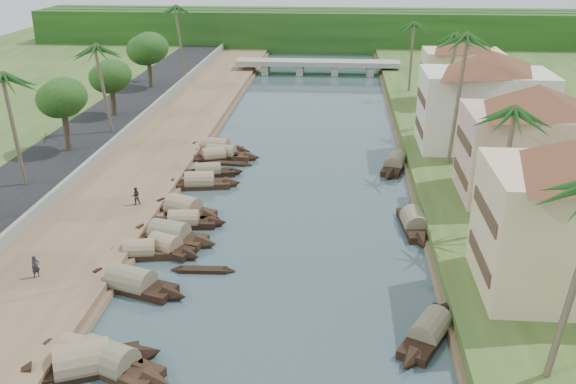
# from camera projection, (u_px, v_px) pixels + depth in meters

# --- Properties ---
(ground) EXTENTS (220.00, 220.00, 0.00)m
(ground) POSITION_uv_depth(u_px,v_px,m) (278.00, 278.00, 44.27)
(ground) COLOR #33464C
(ground) RESTS_ON ground
(left_bank) EXTENTS (10.00, 180.00, 0.80)m
(left_bank) POSITION_uv_depth(u_px,v_px,m) (137.00, 170.00, 63.87)
(left_bank) COLOR brown
(left_bank) RESTS_ON ground
(right_bank) EXTENTS (16.00, 180.00, 1.20)m
(right_bank) POSITION_uv_depth(u_px,v_px,m) (496.00, 178.00, 61.17)
(right_bank) COLOR #2E481D
(right_bank) RESTS_ON ground
(road) EXTENTS (8.00, 180.00, 1.40)m
(road) POSITION_uv_depth(u_px,v_px,m) (54.00, 165.00, 64.40)
(road) COLOR black
(road) RESTS_ON ground
(retaining_wall) EXTENTS (0.40, 180.00, 1.10)m
(retaining_wall) POSITION_uv_depth(u_px,v_px,m) (95.00, 160.00, 63.83)
(retaining_wall) COLOR gray
(retaining_wall) RESTS_ON left_bank
(treeline) EXTENTS (120.00, 14.00, 8.00)m
(treeline) POSITION_uv_depth(u_px,v_px,m) (323.00, 30.00, 135.51)
(treeline) COLOR #163B10
(treeline) RESTS_ON ground
(bridge) EXTENTS (28.00, 4.00, 2.40)m
(bridge) POSITION_uv_depth(u_px,v_px,m) (318.00, 64.00, 110.39)
(bridge) COLOR gray
(bridge) RESTS_ON ground
(building_mid) EXTENTS (14.11, 14.11, 9.70)m
(building_mid) POSITION_uv_depth(u_px,v_px,m) (531.00, 141.00, 53.50)
(building_mid) COLOR beige
(building_mid) RESTS_ON right_bank
(building_far) EXTENTS (15.59, 15.59, 10.20)m
(building_far) POSITION_uv_depth(u_px,v_px,m) (485.00, 99.00, 66.46)
(building_far) COLOR silver
(building_far) RESTS_ON right_bank
(building_distant) EXTENTS (12.62, 12.62, 9.20)m
(building_distant) POSITION_uv_depth(u_px,v_px,m) (462.00, 68.00, 85.11)
(building_distant) COLOR beige
(building_distant) RESTS_ON right_bank
(sampan_0) EXTENTS (8.95, 5.19, 2.34)m
(sampan_0) POSITION_uv_depth(u_px,v_px,m) (108.00, 362.00, 34.83)
(sampan_0) COLOR black
(sampan_0) RESTS_ON ground
(sampan_1) EXTENTS (8.73, 5.23, 2.53)m
(sampan_1) POSITION_uv_depth(u_px,v_px,m) (83.00, 364.00, 34.63)
(sampan_1) COLOR black
(sampan_1) RESTS_ON ground
(sampan_2) EXTENTS (8.32, 3.53, 2.16)m
(sampan_2) POSITION_uv_depth(u_px,v_px,m) (86.00, 356.00, 35.32)
(sampan_2) COLOR black
(sampan_2) RESTS_ON ground
(sampan_3) EXTENTS (8.88, 4.49, 2.34)m
(sampan_3) POSITION_uv_depth(u_px,v_px,m) (131.00, 284.00, 42.74)
(sampan_3) COLOR black
(sampan_3) RESTS_ON ground
(sampan_4) EXTENTS (6.79, 2.43, 1.94)m
(sampan_4) POSITION_uv_depth(u_px,v_px,m) (140.00, 252.00, 47.09)
(sampan_4) COLOR black
(sampan_4) RESTS_ON ground
(sampan_5) EXTENTS (6.45, 3.91, 2.06)m
(sampan_5) POSITION_uv_depth(u_px,v_px,m) (165.00, 248.00, 47.76)
(sampan_5) COLOR black
(sampan_5) RESTS_ON ground
(sampan_6) EXTENTS (8.46, 3.95, 2.44)m
(sampan_6) POSITION_uv_depth(u_px,v_px,m) (169.00, 236.00, 49.59)
(sampan_6) COLOR black
(sampan_6) RESTS_ON ground
(sampan_7) EXTENTS (7.26, 2.11, 1.95)m
(sampan_7) POSITION_uv_depth(u_px,v_px,m) (184.00, 222.00, 52.13)
(sampan_7) COLOR black
(sampan_7) RESTS_ON ground
(sampan_8) EXTENTS (7.95, 4.98, 2.41)m
(sampan_8) POSITION_uv_depth(u_px,v_px,m) (183.00, 210.00, 54.45)
(sampan_8) COLOR black
(sampan_8) RESTS_ON ground
(sampan_9) EXTENTS (7.41, 2.98, 1.89)m
(sampan_9) POSITION_uv_depth(u_px,v_px,m) (208.00, 172.00, 63.25)
(sampan_9) COLOR black
(sampan_9) RESTS_ON ground
(sampan_10) EXTENTS (8.16, 2.90, 2.21)m
(sampan_10) POSITION_uv_depth(u_px,v_px,m) (200.00, 183.00, 60.40)
(sampan_10) COLOR black
(sampan_10) RESTS_ON ground
(sampan_11) EXTENTS (6.93, 3.98, 2.01)m
(sampan_11) POSITION_uv_depth(u_px,v_px,m) (214.00, 157.00, 67.63)
(sampan_11) COLOR black
(sampan_11) RESTS_ON ground
(sampan_12) EXTENTS (8.98, 2.69, 2.12)m
(sampan_12) POSITION_uv_depth(u_px,v_px,m) (221.00, 154.00, 68.44)
(sampan_12) COLOR black
(sampan_12) RESTS_ON ground
(sampan_13) EXTENTS (8.40, 3.23, 2.25)m
(sampan_13) POSITION_uv_depth(u_px,v_px,m) (216.00, 148.00, 70.48)
(sampan_13) COLOR black
(sampan_13) RESTS_ON ground
(sampan_14) EXTENTS (5.21, 8.22, 2.06)m
(sampan_14) POSITION_uv_depth(u_px,v_px,m) (430.00, 331.00, 37.56)
(sampan_14) COLOR black
(sampan_14) RESTS_ON ground
(sampan_15) EXTENTS (2.50, 8.54, 2.25)m
(sampan_15) POSITION_uv_depth(u_px,v_px,m) (414.00, 224.00, 51.76)
(sampan_15) COLOR black
(sampan_15) RESTS_ON ground
(sampan_16) EXTENTS (3.75, 9.03, 2.17)m
(sampan_16) POSITION_uv_depth(u_px,v_px,m) (395.00, 164.00, 65.56)
(sampan_16) COLOR black
(sampan_16) RESTS_ON ground
(canoe_1) EXTENTS (4.75, 0.95, 0.76)m
(canoe_1) POSITION_uv_depth(u_px,v_px,m) (203.00, 270.00, 45.12)
(canoe_1) COLOR black
(canoe_1) RESTS_ON ground
(canoe_2) EXTENTS (6.13, 1.44, 0.88)m
(canoe_2) POSITION_uv_depth(u_px,v_px,m) (225.00, 163.00, 66.62)
(canoe_2) COLOR black
(canoe_2) RESTS_ON ground
(palm_1) EXTENTS (3.20, 3.20, 11.05)m
(palm_1) POSITION_uv_depth(u_px,v_px,m) (512.00, 112.00, 45.02)
(palm_1) COLOR #6E5F49
(palm_1) RESTS_ON ground
(palm_2) EXTENTS (3.20, 3.20, 13.96)m
(palm_2) POSITION_uv_depth(u_px,v_px,m) (462.00, 39.00, 59.11)
(palm_2) COLOR #6E5F49
(palm_2) RESTS_ON ground
(palm_3) EXTENTS (3.20, 3.20, 12.16)m
(palm_3) POSITION_uv_depth(u_px,v_px,m) (449.00, 37.00, 72.31)
(palm_3) COLOR #6E5F49
(palm_3) RESTS_ON ground
(palm_5) EXTENTS (3.20, 3.20, 11.34)m
(palm_5) POSITION_uv_depth(u_px,v_px,m) (7.00, 78.00, 53.84)
(palm_5) COLOR #6E5F49
(palm_5) RESTS_ON ground
(palm_6) EXTENTS (3.20, 3.20, 11.16)m
(palm_6) POSITION_uv_depth(u_px,v_px,m) (102.00, 48.00, 69.54)
(palm_6) COLOR #6E5F49
(palm_6) RESTS_ON ground
(palm_7) EXTENTS (3.20, 3.20, 11.16)m
(palm_7) POSITION_uv_depth(u_px,v_px,m) (413.00, 25.00, 90.20)
(palm_7) COLOR #6E5F49
(palm_7) RESTS_ON ground
(palm_8) EXTENTS (3.20, 3.20, 12.46)m
(palm_8) POSITION_uv_depth(u_px,v_px,m) (180.00, 9.00, 96.88)
(palm_8) COLOR #6E5F49
(palm_8) RESTS_ON ground
(tree_3) EXTENTS (4.64, 4.64, 7.42)m
(tree_3) POSITION_uv_depth(u_px,v_px,m) (62.00, 99.00, 64.67)
(tree_3) COLOR #4A3D2A
(tree_3) RESTS_ON ground
(tree_4) EXTENTS (4.65, 4.65, 6.75)m
(tree_4) POSITION_uv_depth(u_px,v_px,m) (111.00, 77.00, 78.19)
(tree_4) COLOR #4A3D2A
(tree_4) RESTS_ON ground
(tree_5) EXTENTS (5.40, 5.40, 7.84)m
(tree_5) POSITION_uv_depth(u_px,v_px,m) (148.00, 49.00, 92.94)
(tree_5) COLOR #4A3D2A
(tree_5) RESTS_ON ground
(tree_6) EXTENTS (4.61, 4.61, 7.43)m
(tree_6) POSITION_uv_depth(u_px,v_px,m) (527.00, 91.00, 68.89)
(tree_6) COLOR #4A3D2A
(tree_6) RESTS_ON ground
(person_near) EXTENTS (0.64, 0.67, 1.55)m
(person_near) POSITION_uv_depth(u_px,v_px,m) (36.00, 267.00, 42.53)
(person_near) COLOR #26252D
(person_near) RESTS_ON left_bank
(person_far) EXTENTS (0.92, 0.85, 1.54)m
(person_far) POSITION_uv_depth(u_px,v_px,m) (136.00, 196.00, 54.27)
(person_far) COLOR #2E2C20
(person_far) RESTS_ON left_bank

